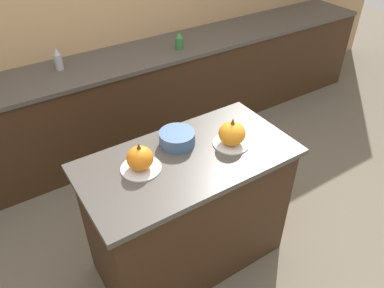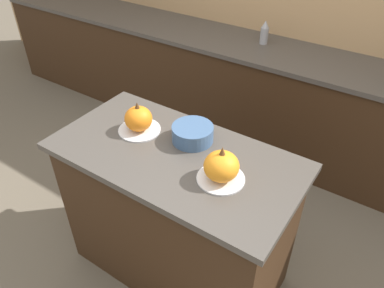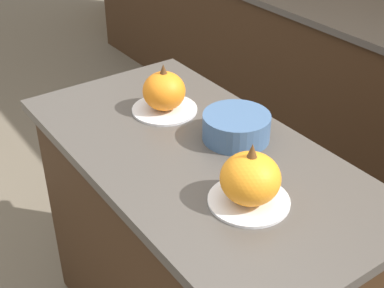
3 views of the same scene
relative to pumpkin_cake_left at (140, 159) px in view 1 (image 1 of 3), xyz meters
name	(u,v)px [view 1 (image 1 of 3)]	position (x,y,z in m)	size (l,w,h in m)	color
ground_plane	(189,256)	(0.27, -0.06, -0.96)	(12.00, 12.00, 0.00)	#665B4C
wall_back	(72,10)	(0.27, 1.74, 0.29)	(8.00, 0.06, 2.50)	tan
kitchen_island	(189,212)	(0.27, -0.06, -0.51)	(1.24, 0.64, 0.90)	#382314
back_counter	(101,111)	(0.27, 1.41, -0.52)	(6.00, 0.60, 0.88)	#382314
pumpkin_cake_left	(140,159)	(0.00, 0.00, 0.00)	(0.22, 0.22, 0.17)	silver
pumpkin_cake_right	(232,134)	(0.55, -0.09, 0.00)	(0.22, 0.22, 0.18)	silver
bottle_tall	(58,59)	(0.02, 1.48, 0.01)	(0.06, 0.06, 0.18)	#99999E
bottle_short	(179,41)	(1.05, 1.32, -0.01)	(0.08, 0.08, 0.15)	#2D6B38
mixing_bowl	(177,138)	(0.28, 0.08, -0.02)	(0.21, 0.21, 0.08)	#3D5B84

